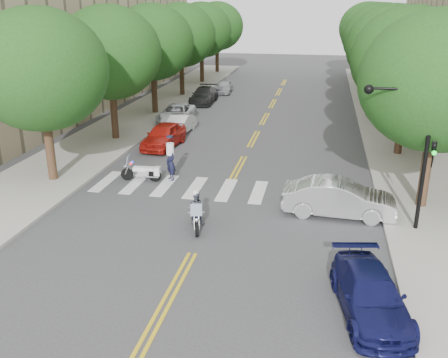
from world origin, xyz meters
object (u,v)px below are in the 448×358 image
(motorcycle_police, at_px, (196,211))
(convertible, at_px, (339,198))
(sedan_blue, at_px, (370,294))
(officer_standing, at_px, (171,163))
(motorcycle_parked, at_px, (144,172))

(motorcycle_police, bearing_deg, convertible, -173.47)
(convertible, xyz_separation_m, sedan_blue, (0.77, -7.01, -0.15))
(officer_standing, bearing_deg, sedan_blue, 0.49)
(motorcycle_police, bearing_deg, sedan_blue, 127.78)
(officer_standing, xyz_separation_m, sedan_blue, (9.00, -9.84, -0.31))
(motorcycle_parked, xyz_separation_m, officer_standing, (1.28, 0.37, 0.47))
(sedan_blue, bearing_deg, convertible, 85.72)
(motorcycle_parked, bearing_deg, sedan_blue, -136.02)
(motorcycle_police, relative_size, motorcycle_parked, 0.95)
(motorcycle_police, bearing_deg, officer_standing, -79.31)
(convertible, bearing_deg, motorcycle_police, 115.25)
(motorcycle_police, distance_m, motorcycle_parked, 6.20)
(motorcycle_police, height_order, convertible, motorcycle_police)
(motorcycle_parked, bearing_deg, convertible, -107.91)
(motorcycle_police, distance_m, convertible, 6.09)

